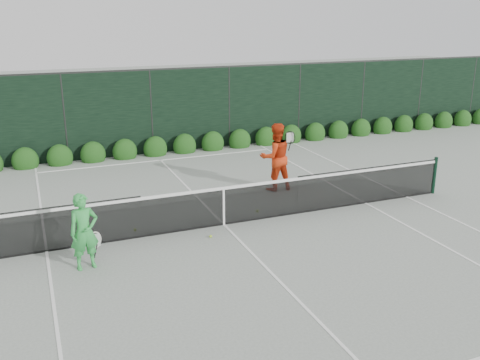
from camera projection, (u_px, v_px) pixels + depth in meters
name	position (u px, v px, depth m)	size (l,w,h in m)	color
ground	(224.00, 225.00, 13.08)	(80.00, 80.00, 0.00)	gray
tennis_net	(223.00, 205.00, 12.91)	(12.90, 0.10, 1.07)	#10301F
player_woman	(84.00, 232.00, 10.67)	(0.66, 0.47, 1.58)	green
player_man	(276.00, 157.00, 15.40)	(0.97, 0.77, 1.97)	red
court_lines	(224.00, 225.00, 13.08)	(11.03, 23.83, 0.01)	white
windscreen_fence	(272.00, 202.00, 10.23)	(32.00, 21.07, 3.06)	black
hedge_row	(155.00, 149.00, 19.33)	(31.66, 0.65, 0.94)	#163C10
tennis_balls	(203.00, 225.00, 12.97)	(3.27, 1.16, 0.07)	#AFDD31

